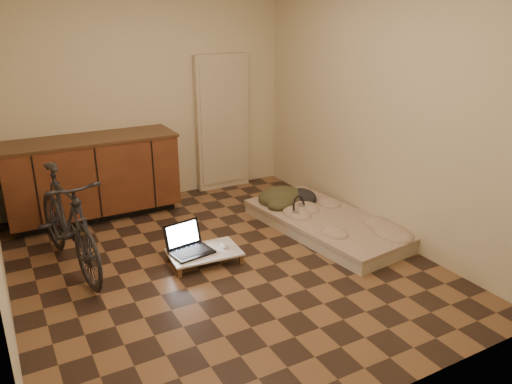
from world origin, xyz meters
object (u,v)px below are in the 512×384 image
futon (327,224)px  lap_desk (204,252)px  bicycle (67,216)px  laptop (189,246)px

futon → lap_desk: (-1.41, -0.02, 0.02)m
futon → bicycle: bearing=163.4°
bicycle → laptop: (0.96, -0.39, -0.35)m
laptop → futon: bearing=-10.9°
lap_desk → laptop: size_ratio=1.64×
futon → lap_desk: 1.41m
laptop → lap_desk: bearing=-38.2°
bicycle → laptop: bearing=-30.1°
bicycle → lap_desk: 1.25m
futon → lap_desk: futon is taller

